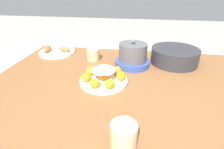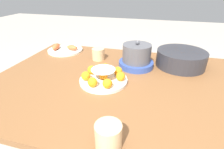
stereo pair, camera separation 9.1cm
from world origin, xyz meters
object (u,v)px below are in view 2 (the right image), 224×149
(dining_table, at_px, (120,94))
(cup_near, at_px, (108,136))
(cake_plate, at_px, (103,77))
(warming_pot, at_px, (136,57))
(cup_far, at_px, (98,54))
(seafood_platter, at_px, (65,49))
(serving_bowl, at_px, (181,58))

(dining_table, bearing_deg, cup_near, -82.24)
(cake_plate, distance_m, warming_pot, 0.27)
(cup_far, bearing_deg, dining_table, -49.93)
(seafood_platter, relative_size, cup_far, 3.11)
(seafood_platter, distance_m, cup_near, 0.95)
(dining_table, height_order, seafood_platter, seafood_platter)
(cup_far, height_order, warming_pot, warming_pot)
(cake_plate, relative_size, serving_bowl, 0.85)
(serving_bowl, distance_m, cup_far, 0.53)
(cup_near, bearing_deg, warming_pot, 90.44)
(warming_pot, bearing_deg, cake_plate, -120.48)
(serving_bowl, distance_m, seafood_platter, 0.83)
(cake_plate, height_order, serving_bowl, serving_bowl)
(cup_near, height_order, warming_pot, warming_pot)
(cake_plate, bearing_deg, cup_far, 114.19)
(cup_near, bearing_deg, dining_table, 97.76)
(cup_far, bearing_deg, seafood_platter, 163.85)
(cake_plate, distance_m, serving_bowl, 0.51)
(dining_table, bearing_deg, warming_pot, 75.43)
(cup_near, xyz_separation_m, warming_pot, (-0.00, 0.62, 0.02))
(serving_bowl, xyz_separation_m, cup_far, (-0.53, -0.03, -0.01))
(dining_table, relative_size, serving_bowl, 4.70)
(cup_far, xyz_separation_m, warming_pot, (0.26, -0.05, 0.03))
(seafood_platter, relative_size, warming_pot, 1.22)
(serving_bowl, bearing_deg, cup_near, -110.19)
(cake_plate, relative_size, cup_near, 2.93)
(dining_table, relative_size, cake_plate, 5.52)
(cake_plate, xyz_separation_m, serving_bowl, (0.40, 0.32, 0.02))
(cup_near, bearing_deg, serving_bowl, 69.81)
(serving_bowl, xyz_separation_m, warming_pot, (-0.26, -0.08, 0.01))
(dining_table, xyz_separation_m, seafood_platter, (-0.51, 0.34, 0.10))
(cup_near, height_order, cup_far, cup_near)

